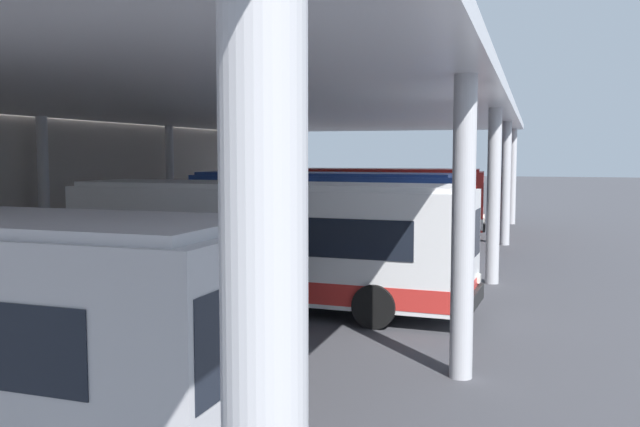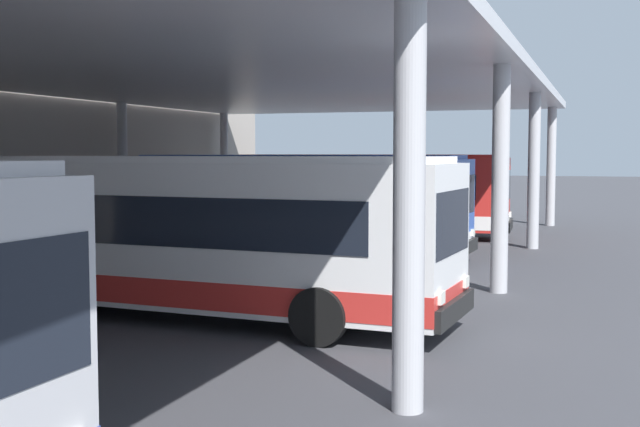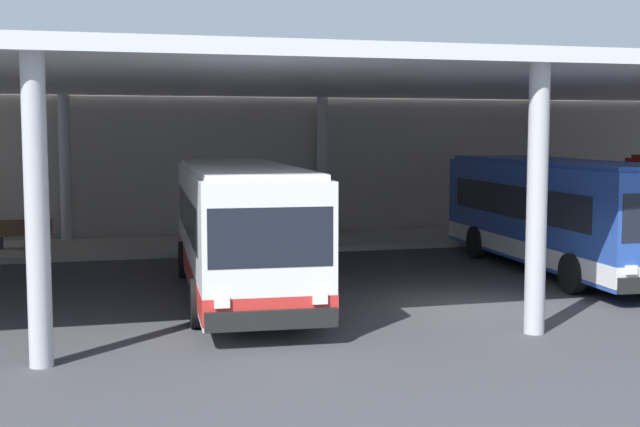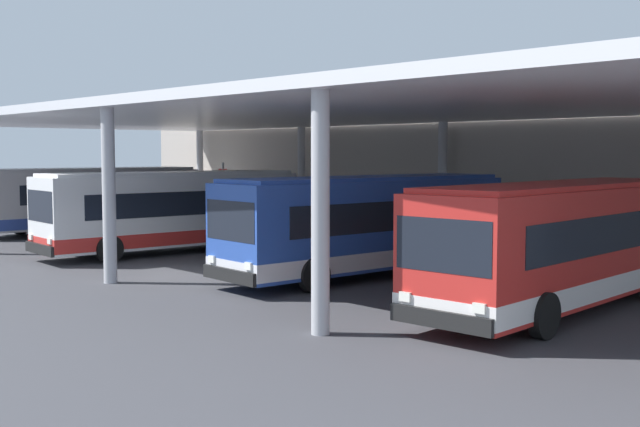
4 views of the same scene
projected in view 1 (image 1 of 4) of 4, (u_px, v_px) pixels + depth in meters
The scene contains 7 objects.
ground_plane at pixel (409, 279), 21.77m from camera, with size 200.00×200.00×0.00m, color #3D3D42.
platform_kerb at pixel (87, 259), 25.20m from camera, with size 42.00×4.50×0.18m, color #A39E93.
station_building_facade at pixel (9, 168), 25.86m from camera, with size 48.00×1.60×6.76m, color #ADA399.
canopy_shelter at pixel (245, 111), 22.92m from camera, with size 40.00×17.00×5.55m.
bus_second_bay at pixel (266, 242), 17.75m from camera, with size 3.15×10.66×3.17m.
bus_middle_bay at pixel (323, 212), 26.98m from camera, with size 3.08×10.64×3.17m.
bus_far_bay at pixel (372, 200), 33.56m from camera, with size 3.16×10.66×3.17m.
Camera 1 is at (-21.38, -3.65, 3.92)m, focal length 39.18 mm.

